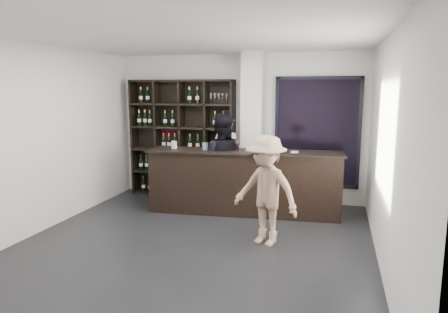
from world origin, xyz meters
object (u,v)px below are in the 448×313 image
(tasting_counter, at_px, (244,182))
(taster_black, at_px, (221,162))
(wine_shelf, at_px, (182,139))
(customer, at_px, (266,190))
(taster_pink, at_px, (227,158))

(tasting_counter, relative_size, taster_black, 1.93)
(wine_shelf, bearing_deg, customer, -45.49)
(tasting_counter, height_order, taster_black, taster_black)
(wine_shelf, height_order, customer, wine_shelf)
(taster_black, height_order, customer, taster_black)
(tasting_counter, bearing_deg, wine_shelf, 146.31)
(wine_shelf, bearing_deg, taster_pink, -9.37)
(taster_black, bearing_deg, taster_pink, -90.65)
(wine_shelf, xyz_separation_m, taster_black, (1.05, -0.72, -0.31))
(customer, bearing_deg, taster_pink, 141.40)
(taster_black, xyz_separation_m, customer, (1.08, -1.45, -0.10))
(customer, bearing_deg, wine_shelf, 156.49)
(tasting_counter, distance_m, customer, 1.51)
(taster_pink, height_order, customer, taster_pink)
(taster_black, bearing_deg, wine_shelf, -40.10)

